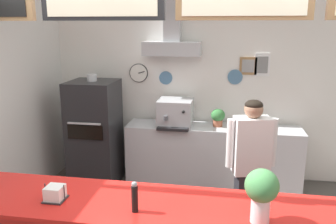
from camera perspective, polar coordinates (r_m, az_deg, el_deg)
back_wall_assembly at (r=5.26m, az=5.02°, el=5.34°), size 4.60×3.06×2.90m
back_prep_counter at (r=5.30m, az=7.18°, el=-7.07°), size 2.53×0.53×0.89m
pizza_oven at (r=5.29m, az=-11.77°, el=-3.42°), size 0.67×0.71×1.66m
shop_worker at (r=3.82m, az=13.16°, el=-8.85°), size 0.51×0.30×1.60m
espresso_machine at (r=5.13m, az=1.20°, el=-0.14°), size 0.49×0.54×0.38m
potted_oregano at (r=5.15m, az=8.09°, el=-0.75°), size 0.20×0.20×0.26m
potted_sage at (r=5.15m, az=14.63°, el=-1.25°), size 0.15×0.15×0.22m
basil_vase at (r=2.36m, az=14.89°, el=-12.44°), size 0.22×0.22×0.36m
pepper_grinder at (r=2.46m, az=-5.42°, el=-13.53°), size 0.05×0.05×0.22m
napkin_holder at (r=2.75m, az=-17.83°, el=-12.47°), size 0.15×0.15×0.12m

